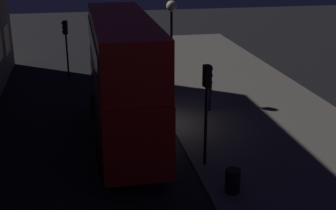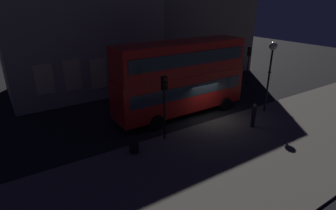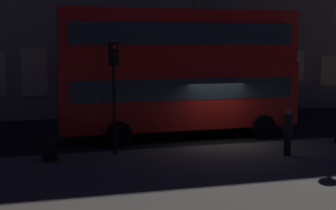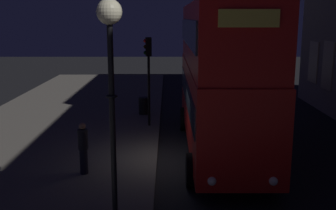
# 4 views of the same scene
# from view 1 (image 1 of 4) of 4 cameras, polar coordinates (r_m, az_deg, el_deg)

# --- Properties ---
(ground_plane) EXTENTS (80.00, 80.00, 0.00)m
(ground_plane) POSITION_cam_1_polar(r_m,az_deg,el_deg) (23.05, -0.79, -2.61)
(ground_plane) COLOR black
(sidewalk_slab) EXTENTS (44.00, 9.27, 0.12)m
(sidewalk_slab) POSITION_cam_1_polar(r_m,az_deg,el_deg) (24.38, 11.05, -1.57)
(sidewalk_slab) COLOR #5B564F
(sidewalk_slab) RESTS_ON ground
(double_decker_bus) EXTENTS (10.60, 2.86, 5.61)m
(double_decker_bus) POSITION_cam_1_polar(r_m,az_deg,el_deg) (20.56, -5.50, 3.76)
(double_decker_bus) COLOR red
(double_decker_bus) RESTS_ON ground
(traffic_light_near_kerb) EXTENTS (0.36, 0.38, 4.12)m
(traffic_light_near_kerb) POSITION_cam_1_polar(r_m,az_deg,el_deg) (17.99, 4.78, 1.29)
(traffic_light_near_kerb) COLOR black
(traffic_light_near_kerb) RESTS_ON sidewalk_slab
(traffic_light_far_side) EXTENTS (0.37, 0.39, 3.90)m
(traffic_light_far_side) POSITION_cam_1_polar(r_m,az_deg,el_deg) (30.61, -12.37, 8.00)
(traffic_light_far_side) COLOR black
(traffic_light_far_side) RESTS_ON ground
(street_lamp) EXTENTS (0.60, 0.60, 5.43)m
(street_lamp) POSITION_cam_1_polar(r_m,az_deg,el_deg) (26.38, 0.43, 10.18)
(street_lamp) COLOR black
(street_lamp) RESTS_ON sidewalk_slab
(pedestrian) EXTENTS (0.32, 0.32, 1.72)m
(pedestrian) POSITION_cam_1_polar(r_m,az_deg,el_deg) (24.66, 4.99, 1.32)
(pedestrian) COLOR black
(pedestrian) RESTS_ON sidewalk_slab
(litter_bin) EXTENTS (0.55, 0.55, 0.88)m
(litter_bin) POSITION_cam_1_polar(r_m,az_deg,el_deg) (17.03, 7.90, -9.16)
(litter_bin) COLOR black
(litter_bin) RESTS_ON sidewalk_slab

